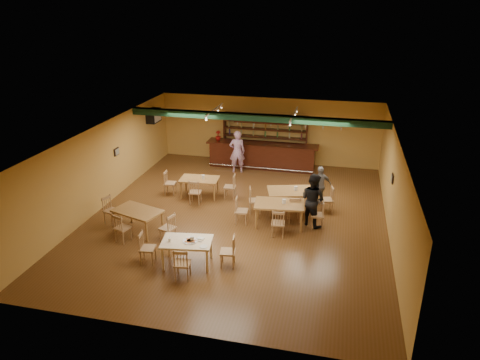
% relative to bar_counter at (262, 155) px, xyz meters
% --- Properties ---
extents(floor, '(12.00, 12.00, 0.00)m').
position_rel_bar_counter_xyz_m(floor, '(0.12, -5.15, -0.56)').
color(floor, brown).
rests_on(floor, ground).
extents(ceiling_beam, '(10.00, 0.30, 0.25)m').
position_rel_bar_counter_xyz_m(ceiling_beam, '(0.12, -2.35, 2.31)').
color(ceiling_beam, black).
rests_on(ceiling_beam, ceiling).
extents(track_rail_left, '(0.05, 2.50, 0.05)m').
position_rel_bar_counter_xyz_m(track_rail_left, '(-1.68, -1.75, 2.38)').
color(track_rail_left, silver).
rests_on(track_rail_left, ceiling).
extents(track_rail_right, '(0.05, 2.50, 0.05)m').
position_rel_bar_counter_xyz_m(track_rail_right, '(1.52, -1.75, 2.38)').
color(track_rail_right, silver).
rests_on(track_rail_right, ceiling).
extents(ac_unit, '(0.34, 0.70, 0.48)m').
position_rel_bar_counter_xyz_m(ac_unit, '(-4.68, -0.95, 1.79)').
color(ac_unit, silver).
rests_on(ac_unit, wall_left).
extents(picture_left, '(0.04, 0.34, 0.28)m').
position_rel_bar_counter_xyz_m(picture_left, '(-4.85, -4.15, 1.14)').
color(picture_left, black).
rests_on(picture_left, wall_left).
extents(picture_right, '(0.04, 0.34, 0.28)m').
position_rel_bar_counter_xyz_m(picture_right, '(5.09, -4.65, 1.14)').
color(picture_right, black).
rests_on(picture_right, wall_right).
extents(bar_counter, '(4.97, 0.85, 1.13)m').
position_rel_bar_counter_xyz_m(bar_counter, '(0.00, 0.00, 0.00)').
color(bar_counter, '#37160B').
rests_on(bar_counter, ground).
extents(back_bar_hutch, '(3.84, 0.40, 2.28)m').
position_rel_bar_counter_xyz_m(back_bar_hutch, '(0.00, 0.63, 0.57)').
color(back_bar_hutch, '#37160B').
rests_on(back_bar_hutch, ground).
extents(poinsettia, '(0.32, 0.32, 0.44)m').
position_rel_bar_counter_xyz_m(poinsettia, '(-2.03, 0.00, 0.79)').
color(poinsettia, maroon).
rests_on(poinsettia, bar_counter).
extents(dining_table_a, '(1.50, 0.97, 0.72)m').
position_rel_bar_counter_xyz_m(dining_table_a, '(-1.74, -3.71, -0.20)').
color(dining_table_a, olive).
rests_on(dining_table_a, ground).
extents(dining_table_b, '(1.86, 1.38, 0.83)m').
position_rel_bar_counter_xyz_m(dining_table_b, '(1.84, -4.31, -0.15)').
color(dining_table_b, olive).
rests_on(dining_table_b, ground).
extents(dining_table_c, '(1.74, 1.34, 0.77)m').
position_rel_bar_counter_xyz_m(dining_table_c, '(-2.78, -6.91, -0.18)').
color(dining_table_c, olive).
rests_on(dining_table_c, ground).
extents(dining_table_d, '(1.72, 1.14, 0.81)m').
position_rel_bar_counter_xyz_m(dining_table_d, '(1.58, -5.43, -0.16)').
color(dining_table_d, olive).
rests_on(dining_table_d, ground).
extents(near_table, '(1.52, 1.09, 0.75)m').
position_rel_bar_counter_xyz_m(near_table, '(-0.59, -8.39, -0.19)').
color(near_table, beige).
rests_on(near_table, ground).
extents(pizza_tray, '(0.50, 0.50, 0.01)m').
position_rel_bar_counter_xyz_m(pizza_tray, '(-0.49, -8.39, 0.19)').
color(pizza_tray, silver).
rests_on(pizza_tray, near_table).
extents(parmesan_shaker, '(0.08, 0.08, 0.11)m').
position_rel_bar_counter_xyz_m(parmesan_shaker, '(-1.04, -8.54, 0.24)').
color(parmesan_shaker, '#EAE5C6').
rests_on(parmesan_shaker, near_table).
extents(napkin_stack, '(0.21, 0.16, 0.03)m').
position_rel_bar_counter_xyz_m(napkin_stack, '(-0.24, -8.19, 0.20)').
color(napkin_stack, white).
rests_on(napkin_stack, near_table).
extents(pizza_server, '(0.33, 0.13, 0.00)m').
position_rel_bar_counter_xyz_m(pizza_server, '(-0.34, -8.34, 0.20)').
color(pizza_server, silver).
rests_on(pizza_server, pizza_tray).
extents(side_plate, '(0.25, 0.25, 0.01)m').
position_rel_bar_counter_xyz_m(side_plate, '(-0.04, -8.59, 0.19)').
color(side_plate, white).
rests_on(side_plate, near_table).
extents(patron_bar, '(0.78, 0.62, 1.87)m').
position_rel_bar_counter_xyz_m(patron_bar, '(-0.95, -0.83, 0.37)').
color(patron_bar, '#A454B6').
rests_on(patron_bar, ground).
extents(patron_right_a, '(1.12, 1.07, 1.81)m').
position_rel_bar_counter_xyz_m(patron_right_a, '(2.64, -5.11, 0.34)').
color(patron_right_a, black).
rests_on(patron_right_a, ground).
extents(patron_right_b, '(0.93, 0.76, 1.48)m').
position_rel_bar_counter_xyz_m(patron_right_b, '(2.78, -3.43, 0.18)').
color(patron_right_b, slate).
rests_on(patron_right_b, ground).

